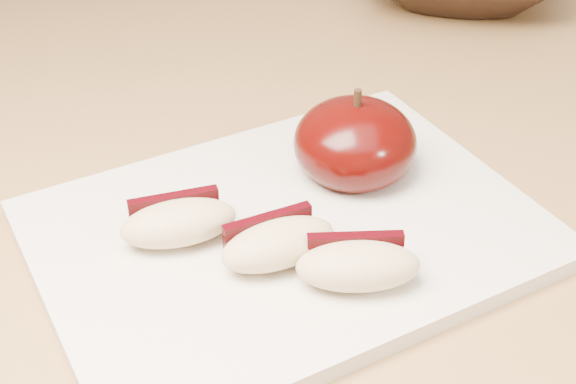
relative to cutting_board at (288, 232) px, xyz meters
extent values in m
cube|color=silver|center=(-0.01, 0.82, -0.46)|extent=(2.40, 0.60, 0.90)
cube|color=#A07745|center=(-0.01, 0.12, -0.03)|extent=(1.64, 0.64, 0.04)
cube|color=silver|center=(0.00, 0.00, 0.00)|extent=(0.35, 0.29, 0.01)
ellipsoid|color=black|center=(0.06, 0.05, 0.03)|extent=(0.11, 0.11, 0.06)
cylinder|color=black|center=(0.06, 0.05, 0.06)|extent=(0.01, 0.01, 0.01)
ellipsoid|color=tan|center=(-0.07, 0.00, 0.02)|extent=(0.07, 0.04, 0.03)
cube|color=black|center=(-0.07, 0.02, 0.02)|extent=(0.06, 0.01, 0.02)
ellipsoid|color=tan|center=(-0.01, -0.03, 0.02)|extent=(0.08, 0.05, 0.03)
cube|color=black|center=(-0.02, -0.02, 0.02)|extent=(0.05, 0.02, 0.02)
ellipsoid|color=tan|center=(0.03, -0.06, 0.02)|extent=(0.07, 0.05, 0.03)
cube|color=black|center=(0.03, -0.05, 0.02)|extent=(0.05, 0.02, 0.02)
camera|label=1|loc=(-0.09, -0.37, 0.31)|focal=50.00mm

